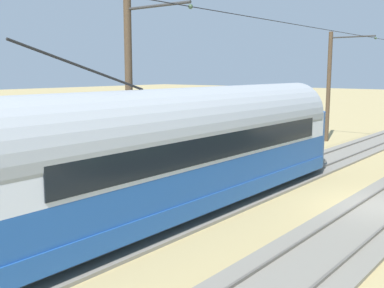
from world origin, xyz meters
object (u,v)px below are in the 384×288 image
(vintage_streetcar, at_px, (193,147))
(spare_tie_stack, at_px, (218,161))
(catenary_pole_mid_near, at_px, (131,97))
(catenary_pole_foreground, at_px, (330,85))

(vintage_streetcar, distance_m, spare_tie_stack, 8.06)
(vintage_streetcar, bearing_deg, catenary_pole_mid_near, 2.50)
(vintage_streetcar, bearing_deg, spare_tie_stack, -60.90)
(catenary_pole_mid_near, relative_size, spare_tie_stack, 3.10)
(spare_tie_stack, bearing_deg, catenary_pole_foreground, -94.56)
(catenary_pole_foreground, height_order, catenary_pole_mid_near, same)
(catenary_pole_mid_near, distance_m, spare_tie_stack, 7.89)
(catenary_pole_mid_near, xyz_separation_m, spare_tie_stack, (0.94, -6.94, -3.64))
(vintage_streetcar, xyz_separation_m, spare_tie_stack, (3.80, -6.82, -2.00))
(catenary_pole_mid_near, bearing_deg, vintage_streetcar, -177.50)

